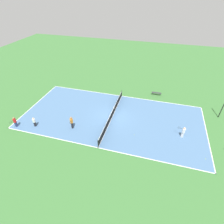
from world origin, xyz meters
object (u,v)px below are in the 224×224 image
Objects in this scene: bench at (156,93)px; player_far_white at (34,121)px; player_coach_red at (15,121)px; player_center_orange at (72,122)px; player_near_white at (183,132)px; tennis_ball_midcourt at (206,159)px; fence_post_back_left at (224,104)px; tennis_ball_right_alley at (99,138)px; tennis_ball_left_sideline at (134,135)px; tennis_net at (112,114)px.

bench is 1.14× the size of player_far_white.
player_coach_red is 7.33m from player_center_orange.
player_coach_red is 1.08× the size of player_far_white.
player_near_white is 22.69× the size of tennis_ball_midcourt.
player_center_orange is at bearing 108.72° from player_coach_red.
fence_post_back_left is at bearing 161.79° from tennis_ball_midcourt.
player_coach_red is at bearing -87.29° from tennis_ball_midcourt.
player_coach_red reaches higher than tennis_ball_midcourt.
tennis_ball_midcourt is 1.00× the size of tennis_ball_right_alley.
player_coach_red is at bearing -11.91° from player_far_white.
tennis_ball_left_sideline is (-1.53, -7.95, 0.00)m from tennis_ball_midcourt.
player_near_white is (1.44, 9.21, 0.34)m from tennis_net.
fence_post_back_left reaches higher than tennis_ball_right_alley.
tennis_ball_left_sideline is (-2.62, 15.01, -0.81)m from player_coach_red.
tennis_ball_left_sideline is at bearing 113.95° from tennis_ball_right_alley.
player_far_white is 20.22× the size of tennis_ball_left_sideline.
tennis_ball_right_alley is 0.02× the size of fence_post_back_left.
tennis_ball_midcourt is at bearing 70.04° from tennis_net.
player_coach_red is 21.92× the size of tennis_ball_left_sideline.
bench is at bearing 169.86° from tennis_ball_left_sideline.
player_near_white is (-2.11, 13.49, -0.15)m from player_center_orange.
tennis_ball_left_sideline is at bearing 158.49° from player_far_white.
player_far_white is at bearing 113.05° from player_coach_red.
tennis_net reaches higher than tennis_ball_left_sideline.
tennis_ball_right_alley is (4.45, -0.42, -0.50)m from tennis_net.
player_far_white reaches higher than tennis_ball_midcourt.
player_coach_red reaches higher than bench.
player_center_orange reaches higher than bench.
fence_post_back_left is (-5.51, 5.06, 1.24)m from player_near_white.
player_coach_red reaches higher than tennis_net.
bench is 1.01× the size of player_near_white.
player_center_orange reaches higher than tennis_ball_midcourt.
tennis_ball_midcourt is (0.65, 15.83, -0.99)m from player_center_orange.
tennis_ball_right_alley is (0.26, -11.98, 0.00)m from tennis_ball_midcourt.
fence_post_back_left reaches higher than bench.
tennis_ball_left_sideline is at bearing -100.14° from bench.
player_far_white is 12.87m from tennis_ball_left_sideline.
tennis_net is at bearing 16.84° from player_near_white.
fence_post_back_left is (-9.34, 25.67, 1.28)m from player_coach_red.
tennis_ball_midcourt is (11.94, 6.09, -0.33)m from bench.
tennis_ball_left_sideline is (-0.89, 7.89, -0.99)m from player_center_orange.
tennis_ball_right_alley is 17.11m from fence_post_back_left.
player_near_white is at bearing -67.84° from bench.
player_coach_red is at bearing 36.30° from player_near_white.
player_center_orange is 0.41× the size of fence_post_back_left.
tennis_ball_left_sideline is 1.00× the size of tennis_ball_right_alley.
player_near_white is at bearing 107.34° from tennis_ball_right_alley.
player_coach_red is at bearing -85.67° from tennis_ball_right_alley.
bench is 0.88× the size of player_center_orange.
player_far_white reaches higher than tennis_ball_left_sideline.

